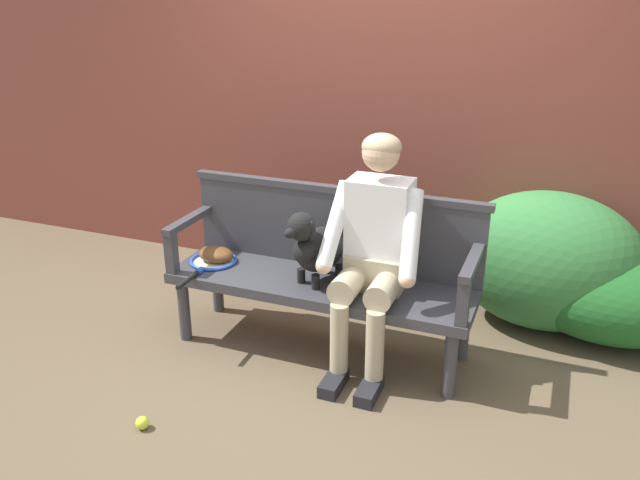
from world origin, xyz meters
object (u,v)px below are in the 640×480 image
Objects in this scene: garden_bench at (320,289)px; tennis_ball at (142,423)px; baseball_glove at (216,255)px; dog_on_bench at (315,246)px; person_seated at (374,245)px; tennis_racket at (211,262)px.

tennis_ball is at bearing -117.52° from garden_bench.
dog_on_bench is at bearing -2.82° from baseball_glove.
tennis_ball is (-0.53, -1.02, -0.36)m from garden_bench.
person_seated reaches higher than tennis_ball.
dog_on_bench is 2.04× the size of baseball_glove.
baseball_glove is 3.33× the size of tennis_ball.
dog_on_bench is (-0.34, -0.02, -0.05)m from person_seated.
tennis_racket reaches higher than garden_bench.
baseball_glove is at bearing 178.64° from garden_bench.
baseball_glove is 1.15m from tennis_ball.
garden_bench is 0.70m from baseball_glove.
garden_bench is at bearing 68.76° from dog_on_bench.
dog_on_bench is 6.80× the size of tennis_ball.
person_seated is at bearing -0.27° from baseball_glove.
person_seated is 2.94× the size of dog_on_bench.
person_seated reaches higher than baseball_glove.
baseball_glove is at bearing 98.66° from tennis_ball.
garden_bench is 1.21m from tennis_ball.
person_seated is at bearing 3.39° from dog_on_bench.
baseball_glove is (-0.68, 0.05, -0.18)m from dog_on_bench.
person_seated reaches higher than garden_bench.
dog_on_bench is at bearing -176.61° from person_seated.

